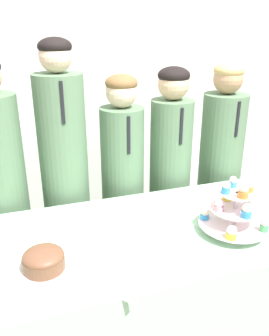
{
  "coord_description": "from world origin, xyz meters",
  "views": [
    {
      "loc": [
        -0.57,
        -0.97,
        1.68
      ],
      "look_at": [
        -0.1,
        0.44,
        1.07
      ],
      "focal_mm": 38.0,
      "sensor_mm": 36.0,
      "label": 1
    }
  ],
  "objects_px": {
    "student_2": "(123,191)",
    "student_4": "(219,176)",
    "cake_knife": "(90,283)",
    "cupcake_stand": "(235,209)",
    "student_1": "(66,186)",
    "student_0": "(3,202)",
    "student_3": "(170,182)",
    "round_cake": "(44,261)"
  },
  "relations": [
    {
      "from": "student_1",
      "to": "student_2",
      "type": "height_order",
      "value": "student_1"
    },
    {
      "from": "student_0",
      "to": "student_1",
      "type": "distance_m",
      "value": 0.37
    },
    {
      "from": "cupcake_stand",
      "to": "student_4",
      "type": "relative_size",
      "value": 0.23
    },
    {
      "from": "student_0",
      "to": "student_2",
      "type": "relative_size",
      "value": 1.08
    },
    {
      "from": "cake_knife",
      "to": "student_2",
      "type": "xyz_separation_m",
      "value": [
        0.39,
        0.87,
        -0.07
      ]
    },
    {
      "from": "student_2",
      "to": "student_4",
      "type": "relative_size",
      "value": 0.97
    },
    {
      "from": "student_2",
      "to": "student_3",
      "type": "relative_size",
      "value": 0.98
    },
    {
      "from": "student_0",
      "to": "student_4",
      "type": "relative_size",
      "value": 1.05
    },
    {
      "from": "round_cake",
      "to": "student_0",
      "type": "relative_size",
      "value": 0.15
    },
    {
      "from": "cupcake_stand",
      "to": "student_3",
      "type": "height_order",
      "value": "student_3"
    },
    {
      "from": "cake_knife",
      "to": "cupcake_stand",
      "type": "xyz_separation_m",
      "value": [
        0.72,
        0.15,
        0.12
      ]
    },
    {
      "from": "student_2",
      "to": "student_3",
      "type": "distance_m",
      "value": 0.32
    },
    {
      "from": "cupcake_stand",
      "to": "student_4",
      "type": "distance_m",
      "value": 0.82
    },
    {
      "from": "cupcake_stand",
      "to": "student_0",
      "type": "relative_size",
      "value": 0.22
    },
    {
      "from": "student_1",
      "to": "student_2",
      "type": "relative_size",
      "value": 1.14
    },
    {
      "from": "student_1",
      "to": "student_0",
      "type": "bearing_deg",
      "value": -180.0
    },
    {
      "from": "student_0",
      "to": "student_2",
      "type": "bearing_deg",
      "value": -0.0
    },
    {
      "from": "round_cake",
      "to": "cupcake_stand",
      "type": "xyz_separation_m",
      "value": [
        0.88,
        0.01,
        0.08
      ]
    },
    {
      "from": "round_cake",
      "to": "student_0",
      "type": "height_order",
      "value": "student_0"
    },
    {
      "from": "student_2",
      "to": "student_4",
      "type": "bearing_deg",
      "value": 0.0
    },
    {
      "from": "round_cake",
      "to": "student_4",
      "type": "bearing_deg",
      "value": 30.54
    },
    {
      "from": "round_cake",
      "to": "student_4",
      "type": "height_order",
      "value": "student_4"
    },
    {
      "from": "cupcake_stand",
      "to": "student_1",
      "type": "height_order",
      "value": "student_1"
    },
    {
      "from": "cupcake_stand",
      "to": "cake_knife",
      "type": "bearing_deg",
      "value": -168.61
    },
    {
      "from": "round_cake",
      "to": "student_3",
      "type": "bearing_deg",
      "value": 40.1
    },
    {
      "from": "round_cake",
      "to": "cake_knife",
      "type": "xyz_separation_m",
      "value": [
        0.16,
        -0.13,
        -0.05
      ]
    },
    {
      "from": "student_0",
      "to": "student_3",
      "type": "relative_size",
      "value": 1.06
    },
    {
      "from": "student_2",
      "to": "student_4",
      "type": "xyz_separation_m",
      "value": [
        0.69,
        0.0,
        0.01
      ]
    },
    {
      "from": "student_3",
      "to": "cake_knife",
      "type": "bearing_deg",
      "value": -129.35
    },
    {
      "from": "student_0",
      "to": "student_2",
      "type": "height_order",
      "value": "student_0"
    },
    {
      "from": "student_0",
      "to": "student_1",
      "type": "xyz_separation_m",
      "value": [
        0.36,
        0.0,
        0.05
      ]
    },
    {
      "from": "cake_knife",
      "to": "student_1",
      "type": "relative_size",
      "value": 0.16
    },
    {
      "from": "cupcake_stand",
      "to": "student_3",
      "type": "xyz_separation_m",
      "value": [
        -0.01,
        0.72,
        -0.17
      ]
    },
    {
      "from": "student_4",
      "to": "student_2",
      "type": "bearing_deg",
      "value": -180.0
    },
    {
      "from": "student_0",
      "to": "student_1",
      "type": "relative_size",
      "value": 0.94
    },
    {
      "from": "round_cake",
      "to": "student_1",
      "type": "distance_m",
      "value": 0.76
    },
    {
      "from": "student_2",
      "to": "student_4",
      "type": "distance_m",
      "value": 0.69
    },
    {
      "from": "cake_knife",
      "to": "student_1",
      "type": "xyz_separation_m",
      "value": [
        0.03,
        0.87,
        0.02
      ]
    },
    {
      "from": "cake_knife",
      "to": "student_1",
      "type": "bearing_deg",
      "value": 139.13
    },
    {
      "from": "student_1",
      "to": "student_3",
      "type": "height_order",
      "value": "student_1"
    },
    {
      "from": "cupcake_stand",
      "to": "student_2",
      "type": "xyz_separation_m",
      "value": [
        -0.34,
        0.72,
        -0.19
      ]
    },
    {
      "from": "cake_knife",
      "to": "cupcake_stand",
      "type": "height_order",
      "value": "cupcake_stand"
    }
  ]
}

